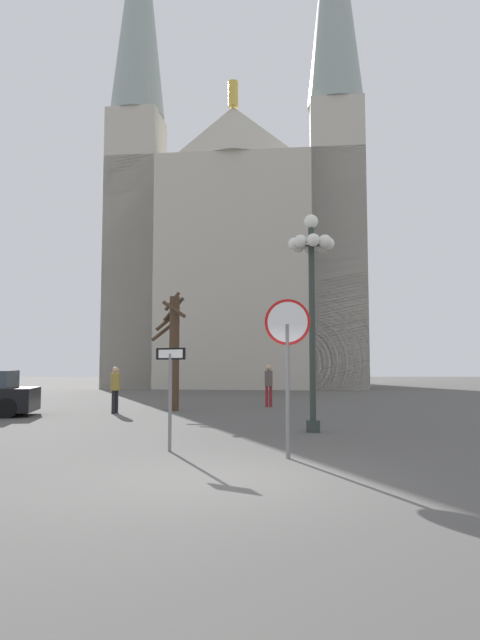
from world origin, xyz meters
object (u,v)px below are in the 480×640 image
street_lamp (312,276)px  bare_tree (174,348)px  stop_sign (288,344)px  one_way_arrow_sign (170,383)px  cathedral (240,245)px  pedestrian_standing (269,381)px  pedestrian_walking (115,385)px

street_lamp → bare_tree: 7.80m
stop_sign → street_lamp: street_lamp is taller
one_way_arrow_sign → bare_tree: 9.35m
cathedral → bare_tree: 22.26m
one_way_arrow_sign → bare_tree: bearing=97.5°
one_way_arrow_sign → street_lamp: bearing=43.4°
bare_tree → pedestrian_standing: 4.22m
pedestrian_standing → bare_tree: bearing=-154.4°
pedestrian_standing → cathedral: bearing=94.5°
one_way_arrow_sign → bare_tree: size_ratio=0.46×
pedestrian_walking → pedestrian_standing: pedestrian_standing is taller
one_way_arrow_sign → pedestrian_standing: one_way_arrow_sign is taller
street_lamp → pedestrian_walking: bearing=141.9°
one_way_arrow_sign → street_lamp: size_ratio=0.37×
one_way_arrow_sign → cathedral: bearing=88.2°
street_lamp → stop_sign: bearing=-103.4°
cathedral → one_way_arrow_sign: bearing=-91.8°
stop_sign → pedestrian_standing: size_ratio=1.77×
stop_sign → street_lamp: (0.92, 3.85, 1.92)m
one_way_arrow_sign → pedestrian_walking: size_ratio=1.27×
street_lamp → pedestrian_standing: 8.50m
one_way_arrow_sign → pedestrian_standing: 11.22m
one_way_arrow_sign → street_lamp: 5.22m
stop_sign → pedestrian_walking: 10.42m
stop_sign → pedestrian_standing: stop_sign is taller
pedestrian_walking → stop_sign: bearing=-58.4°
one_way_arrow_sign → pedestrian_walking: bearing=111.1°
bare_tree → pedestrian_standing: size_ratio=2.67×
cathedral → pedestrian_walking: 24.12m
cathedral → bare_tree: cathedral is taller
bare_tree → one_way_arrow_sign: bearing=-82.5°
one_way_arrow_sign → pedestrian_walking: (-3.10, 8.04, -0.38)m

